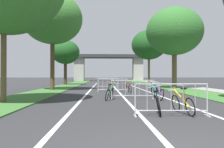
{
  "coord_description": "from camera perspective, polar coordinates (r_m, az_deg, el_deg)",
  "views": [
    {
      "loc": [
        -1.2,
        -3.36,
        1.31
      ],
      "look_at": [
        -0.47,
        16.49,
        1.44
      ],
      "focal_mm": 36.61,
      "sensor_mm": 36.0,
      "label": 1
    }
  ],
  "objects": [
    {
      "name": "bicycle_teal_6",
      "position": [
        7.99,
        11.42,
        -7.28
      ],
      "size": [
        0.49,
        1.63,
        0.96
      ],
      "rotation": [
        0.0,
        0.0,
        -0.18
      ],
      "color": "black",
      "rests_on": "ground"
    },
    {
      "name": "tree_left_pine_near",
      "position": [
        21.45,
        -14.65,
        13.16
      ],
      "size": [
        5.3,
        5.3,
        8.6
      ],
      "color": "#4C3823",
      "rests_on": "ground"
    },
    {
      "name": "bicycle_purple_2",
      "position": [
        12.56,
        11.43,
        -4.72
      ],
      "size": [
        0.55,
        1.7,
        0.9
      ],
      "rotation": [
        0.0,
        0.0,
        0.1
      ],
      "color": "black",
      "rests_on": "ground"
    },
    {
      "name": "overpass_bridge",
      "position": [
        54.78,
        -0.84,
        2.74
      ],
      "size": [
        20.16,
        3.91,
        6.27
      ],
      "color": "#2D2D30",
      "rests_on": "ground"
    },
    {
      "name": "sidewalk_path_right",
      "position": [
        30.28,
        15.96,
        -2.77
      ],
      "size": [
        1.97,
        62.1,
        0.08
      ],
      "primitive_type": "cube",
      "color": "gray",
      "rests_on": "ground"
    },
    {
      "name": "grass_verge_right",
      "position": [
        29.63,
        11.54,
        -2.85
      ],
      "size": [
        2.83,
        62.1,
        0.05
      ],
      "primitive_type": "cube",
      "color": "#386B2D",
      "rests_on": "ground"
    },
    {
      "name": "bicycle_yellow_5",
      "position": [
        8.15,
        17.15,
        -7.08
      ],
      "size": [
        0.55,
        1.64,
        0.91
      ],
      "rotation": [
        0.0,
        0.0,
        0.14
      ],
      "color": "black",
      "rests_on": "ground"
    },
    {
      "name": "bicycle_orange_4",
      "position": [
        17.72,
        4.19,
        -3.35
      ],
      "size": [
        0.49,
        1.69,
        0.94
      ],
      "rotation": [
        0.0,
        0.0,
        3.26
      ],
      "color": "black",
      "rests_on": "ground"
    },
    {
      "name": "crowd_barrier_second",
      "position": [
        12.82,
        5.1,
        -3.89
      ],
      "size": [
        2.39,
        0.51,
        1.05
      ],
      "rotation": [
        0.0,
        0.0,
        -0.03
      ],
      "color": "#ADADB2",
      "rests_on": "ground"
    },
    {
      "name": "crowd_barrier_third",
      "position": [
        18.19,
        0.15,
        -2.86
      ],
      "size": [
        2.39,
        0.56,
        1.05
      ],
      "rotation": [
        0.0,
        0.0,
        -0.05
      ],
      "color": "#ADADB2",
      "rests_on": "ground"
    },
    {
      "name": "tree_left_cypress_far",
      "position": [
        32.64,
        -11.56,
        5.33
      ],
      "size": [
        3.93,
        3.93,
        6.25
      ],
      "color": "#3D2D1E",
      "rests_on": "ground"
    },
    {
      "name": "bicycle_green_1",
      "position": [
        12.3,
        -0.59,
        -4.79
      ],
      "size": [
        0.78,
        1.66,
        0.97
      ],
      "rotation": [
        0.0,
        0.0,
        -0.25
      ],
      "color": "black",
      "rests_on": "ground"
    },
    {
      "name": "lane_stripe_right_lane",
      "position": [
        21.66,
        7.48,
        -3.83
      ],
      "size": [
        0.14,
        35.93,
        0.01
      ],
      "primitive_type": "cube",
      "color": "silver",
      "rests_on": "ground"
    },
    {
      "name": "lane_stripe_left_lane",
      "position": [
        21.4,
        -5.31,
        -3.87
      ],
      "size": [
        0.14,
        35.93,
        0.01
      ],
      "primitive_type": "cube",
      "color": "silver",
      "rests_on": "ground"
    },
    {
      "name": "crowd_barrier_nearest",
      "position": [
        7.6,
        14.56,
        -6.3
      ],
      "size": [
        2.39,
        0.52,
        1.05
      ],
      "rotation": [
        0.0,
        0.0,
        -0.03
      ],
      "color": "#ADADB2",
      "rests_on": "ground"
    },
    {
      "name": "grass_verge_left",
      "position": [
        29.15,
        -11.14,
        -2.9
      ],
      "size": [
        2.83,
        62.1,
        0.05
      ],
      "primitive_type": "cube",
      "color": "#386B2D",
      "rests_on": "ground"
    },
    {
      "name": "bicycle_blue_0",
      "position": [
        13.45,
        10.69,
        -4.45
      ],
      "size": [
        0.5,
        1.59,
        0.98
      ],
      "rotation": [
        0.0,
        0.0,
        0.04
      ],
      "color": "black",
      "rests_on": "ground"
    },
    {
      "name": "tree_right_maple_mid",
      "position": [
        35.62,
        9.21,
        7.18
      ],
      "size": [
        5.31,
        5.31,
        8.26
      ],
      "color": "brown",
      "rests_on": "ground"
    },
    {
      "name": "lane_stripe_center",
      "position": [
        21.4,
        1.13,
        -3.87
      ],
      "size": [
        0.14,
        35.93,
        0.01
      ],
      "primitive_type": "cube",
      "color": "silver",
      "rests_on": "ground"
    },
    {
      "name": "bicycle_red_3",
      "position": [
        18.63,
        -0.4,
        -3.31
      ],
      "size": [
        0.62,
        1.65,
        0.97
      ],
      "rotation": [
        0.0,
        0.0,
        3.35
      ],
      "color": "black",
      "rests_on": "ground"
    },
    {
      "name": "tree_right_oak_near",
      "position": [
        24.2,
        15.29,
        10.18
      ],
      "size": [
        5.65,
        5.65,
        8.16
      ],
      "color": "brown",
      "rests_on": "ground"
    },
    {
      "name": "crowd_barrier_fourth",
      "position": [
        23.62,
        -1.49,
        -2.29
      ],
      "size": [
        2.39,
        0.53,
        1.05
      ],
      "rotation": [
        0.0,
        0.0,
        0.04
      ],
      "color": "#ADADB2",
      "rests_on": "ground"
    }
  ]
}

